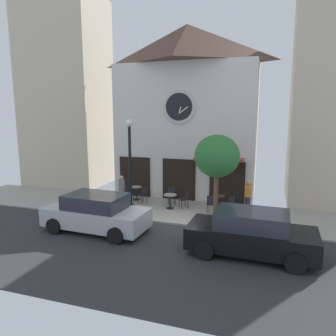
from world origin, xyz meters
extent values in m
cube|color=#9E998E|center=(0.00, 2.03, -0.03)|extent=(26.16, 4.07, 0.05)
cube|color=#2D2D30|center=(0.00, -3.20, -0.03)|extent=(26.16, 6.40, 0.05)
cube|color=#A8A5A0|center=(0.00, 0.02, 0.04)|extent=(26.16, 0.12, 0.08)
cube|color=silver|center=(-0.86, 5.52, 3.79)|extent=(8.04, 2.89, 7.57)
pyramid|color=#4C3328|center=(-0.86, 5.52, 8.65)|extent=(7.24, 4.05, 2.16)
cylinder|color=beige|center=(-0.86, 4.01, 5.15)|extent=(1.79, 0.10, 1.79)
cylinder|color=black|center=(-0.86, 3.95, 5.15)|extent=(1.47, 0.04, 1.47)
cube|color=beige|center=(-0.80, 3.91, 4.96)|extent=(0.18, 0.03, 0.40)
cube|color=beige|center=(-0.61, 3.91, 4.97)|extent=(0.54, 0.03, 0.42)
cube|color=black|center=(-3.54, 4.03, 1.15)|extent=(1.88, 0.10, 2.30)
cube|color=black|center=(-0.86, 4.03, 1.15)|extent=(1.88, 0.10, 2.30)
cube|color=black|center=(1.82, 4.03, 1.15)|extent=(1.88, 0.10, 2.30)
cube|color=#B23333|center=(1.39, 3.72, 2.45)|extent=(2.57, 0.90, 0.12)
cube|color=beige|center=(-9.31, 5.95, 6.06)|extent=(5.20, 3.76, 12.13)
cylinder|color=black|center=(-2.52, 1.17, 0.18)|extent=(0.32, 0.32, 0.36)
cylinder|color=black|center=(-2.52, 1.17, 2.09)|extent=(0.14, 0.14, 4.18)
sphere|color=white|center=(-2.52, 1.17, 4.36)|extent=(0.36, 0.36, 0.36)
cylinder|color=brown|center=(1.73, 0.91, 1.15)|extent=(0.20, 0.20, 2.29)
ellipsoid|color=#2D7033|center=(1.73, 0.91, 2.98)|extent=(1.97, 1.77, 1.87)
cylinder|color=black|center=(-3.12, 3.21, 0.37)|extent=(0.07, 0.07, 0.75)
cylinder|color=black|center=(-3.12, 3.21, 0.01)|extent=(0.40, 0.40, 0.03)
cylinder|color=gray|center=(-3.12, 3.21, 0.75)|extent=(0.63, 0.63, 0.03)
cylinder|color=black|center=(-0.81, 2.20, 0.36)|extent=(0.07, 0.07, 0.73)
cylinder|color=black|center=(-0.81, 2.20, 0.01)|extent=(0.40, 0.40, 0.03)
cylinder|color=gray|center=(-0.81, 2.20, 0.73)|extent=(0.67, 0.67, 0.03)
cylinder|color=black|center=(1.59, 2.80, 0.36)|extent=(0.07, 0.07, 0.71)
cylinder|color=black|center=(1.59, 2.80, 0.01)|extent=(0.40, 0.40, 0.03)
cylinder|color=brown|center=(1.59, 2.80, 0.71)|extent=(0.61, 0.61, 0.03)
cube|color=black|center=(-0.18, 2.52, 0.45)|extent=(0.56, 0.56, 0.04)
cube|color=black|center=(-0.04, 2.63, 0.68)|extent=(0.27, 0.32, 0.45)
cylinder|color=black|center=(-0.42, 2.55, 0.23)|extent=(0.03, 0.03, 0.45)
cylinder|color=black|center=(-0.21, 2.28, 0.23)|extent=(0.03, 0.03, 0.45)
cylinder|color=black|center=(-0.16, 2.76, 0.23)|extent=(0.03, 0.03, 0.45)
cylinder|color=black|center=(0.06, 2.49, 0.23)|extent=(0.03, 0.03, 0.45)
cube|color=black|center=(-2.54, 2.73, 0.45)|extent=(0.55, 0.55, 0.04)
cube|color=black|center=(-2.39, 2.64, 0.68)|extent=(0.22, 0.35, 0.45)
cylinder|color=black|center=(-2.60, 2.96, 0.23)|extent=(0.03, 0.03, 0.45)
cylinder|color=black|center=(-2.77, 2.66, 0.23)|extent=(0.03, 0.03, 0.45)
cylinder|color=black|center=(-2.31, 2.79, 0.23)|extent=(0.03, 0.03, 0.45)
cylinder|color=black|center=(-2.48, 2.49, 0.23)|extent=(0.03, 0.03, 0.45)
cube|color=black|center=(-0.95, 2.93, 0.45)|extent=(0.53, 0.53, 0.04)
cube|color=black|center=(-1.02, 3.10, 0.68)|extent=(0.36, 0.19, 0.45)
cylinder|color=black|center=(-1.03, 2.71, 0.23)|extent=(0.03, 0.03, 0.45)
cylinder|color=black|center=(-0.72, 2.84, 0.23)|extent=(0.03, 0.03, 0.45)
cylinder|color=black|center=(-1.17, 3.02, 0.23)|extent=(0.03, 0.03, 0.45)
cylinder|color=black|center=(-0.86, 3.15, 0.23)|extent=(0.03, 0.03, 0.45)
cube|color=black|center=(2.31, 2.99, 0.45)|extent=(0.48, 0.48, 0.04)
cube|color=black|center=(2.49, 3.04, 0.68)|extent=(0.13, 0.38, 0.45)
cylinder|color=black|center=(2.11, 3.12, 0.23)|extent=(0.03, 0.03, 0.45)
cylinder|color=black|center=(2.19, 2.79, 0.23)|extent=(0.03, 0.03, 0.45)
cylinder|color=black|center=(2.44, 3.20, 0.23)|extent=(0.03, 0.03, 0.45)
cylinder|color=black|center=(2.52, 2.87, 0.23)|extent=(0.03, 0.03, 0.45)
cube|color=black|center=(2.15, 2.28, 0.45)|extent=(0.56, 0.56, 0.04)
cube|color=black|center=(2.30, 2.18, 0.68)|extent=(0.25, 0.33, 0.45)
cylinder|color=black|center=(2.11, 2.52, 0.23)|extent=(0.03, 0.03, 0.45)
cylinder|color=black|center=(1.91, 2.24, 0.23)|extent=(0.03, 0.03, 0.45)
cylinder|color=black|center=(2.39, 2.32, 0.23)|extent=(0.03, 0.03, 0.45)
cylinder|color=black|center=(2.19, 2.04, 0.23)|extent=(0.03, 0.03, 0.45)
cube|color=black|center=(-3.21, 2.47, 0.45)|extent=(0.40, 0.40, 0.04)
cube|color=black|center=(-3.21, 2.29, 0.68)|extent=(0.38, 0.04, 0.45)
cylinder|color=black|center=(-3.04, 2.65, 0.23)|extent=(0.03, 0.03, 0.45)
cylinder|color=black|center=(-3.38, 2.64, 0.23)|extent=(0.03, 0.03, 0.45)
cylinder|color=black|center=(-3.04, 2.31, 0.23)|extent=(0.03, 0.03, 0.45)
cylinder|color=black|center=(-3.38, 2.30, 0.23)|extent=(0.03, 0.03, 0.45)
cube|color=black|center=(1.34, 2.12, 0.45)|extent=(0.43, 0.43, 0.04)
cube|color=black|center=(1.32, 1.94, 0.68)|extent=(0.38, 0.07, 0.45)
cylinder|color=black|center=(1.52, 2.27, 0.23)|extent=(0.03, 0.03, 0.45)
cylinder|color=black|center=(1.18, 2.30, 0.23)|extent=(0.03, 0.03, 0.45)
cylinder|color=black|center=(1.50, 1.94, 0.23)|extent=(0.03, 0.03, 0.45)
cylinder|color=black|center=(1.16, 1.96, 0.23)|extent=(0.03, 0.03, 0.45)
cube|color=black|center=(-3.80, 2.93, 0.45)|extent=(0.51, 0.51, 0.04)
cube|color=black|center=(-3.97, 2.87, 0.68)|extent=(0.16, 0.37, 0.45)
cylinder|color=black|center=(-3.59, 2.82, 0.23)|extent=(0.03, 0.03, 0.45)
cylinder|color=black|center=(-3.70, 3.14, 0.23)|extent=(0.03, 0.03, 0.45)
cylinder|color=black|center=(-3.91, 2.71, 0.23)|extent=(0.03, 0.03, 0.45)
cylinder|color=black|center=(-4.02, 3.03, 0.23)|extent=(0.03, 0.03, 0.45)
cylinder|color=#2D2D38|center=(-3.26, 1.68, 0.42)|extent=(0.36, 0.36, 0.85)
cylinder|color=slate|center=(-3.26, 1.68, 1.15)|extent=(0.44, 0.44, 0.60)
sphere|color=tan|center=(-3.26, 1.68, 1.56)|extent=(0.22, 0.22, 0.22)
cylinder|color=#2D2D38|center=(3.01, 2.56, 0.42)|extent=(0.36, 0.36, 0.85)
cylinder|color=orange|center=(3.01, 2.56, 1.15)|extent=(0.45, 0.45, 0.60)
sphere|color=tan|center=(3.01, 2.56, 1.56)|extent=(0.22, 0.22, 0.22)
cube|color=#B7BABF|center=(-2.79, -1.67, 0.60)|extent=(4.38, 2.01, 0.75)
cube|color=#262B33|center=(-2.79, -1.67, 1.25)|extent=(2.48, 1.70, 0.60)
cylinder|color=black|center=(-1.42, -2.64, 0.32)|extent=(0.65, 0.25, 0.64)
cylinder|color=black|center=(-1.33, -0.84, 0.32)|extent=(0.65, 0.25, 0.64)
cylinder|color=black|center=(-4.25, -2.50, 0.32)|extent=(0.65, 0.25, 0.64)
cylinder|color=black|center=(-4.16, -0.70, 0.32)|extent=(0.65, 0.25, 0.64)
cube|color=black|center=(3.43, -2.04, 0.60)|extent=(4.36, 1.94, 0.75)
cube|color=#262B33|center=(3.43, -2.04, 1.25)|extent=(2.46, 1.66, 0.60)
cylinder|color=black|center=(4.82, -2.99, 0.32)|extent=(0.65, 0.24, 0.64)
cylinder|color=black|center=(4.88, -1.19, 0.32)|extent=(0.65, 0.24, 0.64)
cylinder|color=black|center=(1.98, -2.90, 0.32)|extent=(0.65, 0.24, 0.64)
cylinder|color=black|center=(2.04, -1.10, 0.32)|extent=(0.65, 0.24, 0.64)
camera|label=1|loc=(3.87, -12.70, 4.82)|focal=33.88mm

